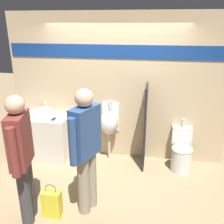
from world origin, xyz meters
TOP-DOWN VIEW (x-y plane):
  - ground_plane at (0.00, 0.00)m, footprint 16.00×16.00m
  - display_wall at (0.00, 0.60)m, footprint 4.01×0.07m
  - sink_counter at (-1.41, 0.28)m, footprint 1.10×0.57m
  - sink_basin at (-1.36, 0.34)m, footprint 0.41×0.41m
  - cell_phone at (-1.08, 0.17)m, footprint 0.07×0.14m
  - divider_near_counter at (0.57, 0.30)m, footprint 0.03×0.53m
  - urinal_near_counter at (-0.09, 0.41)m, footprint 0.34×0.33m
  - toilet at (1.24, 0.28)m, footprint 0.37×0.53m
  - person_in_vest at (-0.14, -1.01)m, footprint 0.34×0.58m
  - person_with_lanyard at (-0.87, -1.33)m, footprint 0.29×0.59m
  - shopping_bag at (-0.58, -1.24)m, footprint 0.25×0.14m

SIDE VIEW (x-z plane):
  - ground_plane at x=0.00m, z-range 0.00..0.00m
  - shopping_bag at x=-0.58m, z-range -0.06..0.45m
  - toilet at x=1.24m, z-range -0.13..0.76m
  - sink_counter at x=-1.41m, z-range 0.00..0.84m
  - urinal_near_counter at x=-0.09m, z-range 0.18..1.32m
  - divider_near_counter at x=0.57m, z-range 0.00..1.52m
  - cell_phone at x=-1.08m, z-range 0.84..0.85m
  - sink_basin at x=-1.36m, z-range 0.77..1.02m
  - person_with_lanyard at x=-0.87m, z-range 0.09..1.82m
  - person_in_vest at x=-0.14m, z-range 0.09..1.85m
  - display_wall at x=0.00m, z-range 0.01..2.71m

